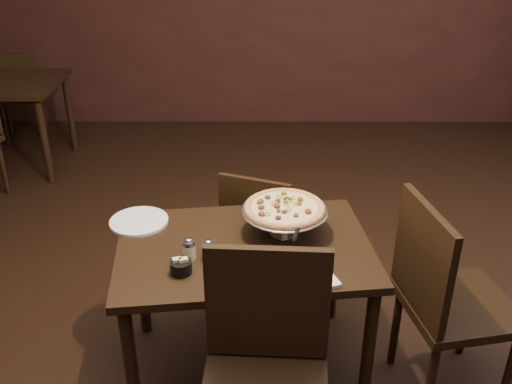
{
  "coord_description": "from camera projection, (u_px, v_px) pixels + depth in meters",
  "views": [
    {
      "loc": [
        -0.0,
        -2.03,
        2.04
      ],
      "look_at": [
        -0.01,
        0.12,
        0.93
      ],
      "focal_mm": 40.0,
      "sensor_mm": 36.0,
      "label": 1
    }
  ],
  "objects": [
    {
      "name": "serving_spatula",
      "position": [
        297.0,
        233.0,
        2.34
      ],
      "size": [
        0.13,
        0.13,
        0.02
      ],
      "rotation": [
        0.0,
        0.0,
        -0.28
      ],
      "color": "#AFAFB6",
      "rests_on": "pizza_stand"
    },
    {
      "name": "plate_near",
      "position": [
        270.0,
        283.0,
        2.24
      ],
      "size": [
        0.27,
        0.27,
        0.01
      ],
      "primitive_type": "cylinder",
      "color": "silver",
      "rests_on": "dining_table"
    },
    {
      "name": "room",
      "position": [
        276.0,
        91.0,
        2.12
      ],
      "size": [
        6.04,
        7.04,
        2.84
      ],
      "color": "black",
      "rests_on": "ground"
    },
    {
      "name": "plate_left",
      "position": [
        139.0,
        221.0,
        2.66
      ],
      "size": [
        0.27,
        0.27,
        0.01
      ],
      "primitive_type": "cylinder",
      "color": "silver",
      "rests_on": "dining_table"
    },
    {
      "name": "bg_chair_far",
      "position": [
        19.0,
        93.0,
        5.19
      ],
      "size": [
        0.49,
        0.49,
        0.85
      ],
      "rotation": [
        0.0,
        0.0,
        3.43
      ],
      "color": "black",
      "rests_on": "ground"
    },
    {
      "name": "pepper_flake_shaker",
      "position": [
        209.0,
        250.0,
        2.38
      ],
      "size": [
        0.05,
        0.05,
        0.09
      ],
      "color": "#9B260E",
      "rests_on": "dining_table"
    },
    {
      "name": "chair_side",
      "position": [
        444.0,
        296.0,
        2.43
      ],
      "size": [
        0.53,
        0.53,
        0.97
      ],
      "rotation": [
        0.0,
        0.0,
        1.76
      ],
      "color": "black",
      "rests_on": "ground"
    },
    {
      "name": "napkin_stack",
      "position": [
        317.0,
        279.0,
        2.25
      ],
      "size": [
        0.19,
        0.19,
        0.02
      ],
      "primitive_type": "cube",
      "rotation": [
        0.0,
        0.0,
        0.36
      ],
      "color": "white",
      "rests_on": "dining_table"
    },
    {
      "name": "dining_table",
      "position": [
        245.0,
        263.0,
        2.53
      ],
      "size": [
        1.18,
        0.86,
        0.69
      ],
      "rotation": [
        0.0,
        0.0,
        0.12
      ],
      "color": "black",
      "rests_on": "ground"
    },
    {
      "name": "pizza_stand",
      "position": [
        285.0,
        208.0,
        2.51
      ],
      "size": [
        0.39,
        0.39,
        0.16
      ],
      "color": "#AFAFB6",
      "rests_on": "dining_table"
    },
    {
      "name": "chair_near",
      "position": [
        265.0,
        371.0,
        2.04
      ],
      "size": [
        0.48,
        0.48,
        0.97
      ],
      "rotation": [
        0.0,
        0.0,
        -0.06
      ],
      "color": "black",
      "rests_on": "ground"
    },
    {
      "name": "chair_far",
      "position": [
        262.0,
        233.0,
        3.05
      ],
      "size": [
        0.49,
        0.49,
        0.82
      ],
      "rotation": [
        0.0,
        0.0,
        2.78
      ],
      "color": "black",
      "rests_on": "ground"
    },
    {
      "name": "parmesan_shaker",
      "position": [
        189.0,
        249.0,
        2.38
      ],
      "size": [
        0.06,
        0.06,
        0.1
      ],
      "color": "#F9EDC2",
      "rests_on": "dining_table"
    },
    {
      "name": "packet_caddy",
      "position": [
        181.0,
        266.0,
        2.29
      ],
      "size": [
        0.09,
        0.09,
        0.07
      ],
      "rotation": [
        0.0,
        0.0,
        0.35
      ],
      "color": "black",
      "rests_on": "dining_table"
    }
  ]
}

